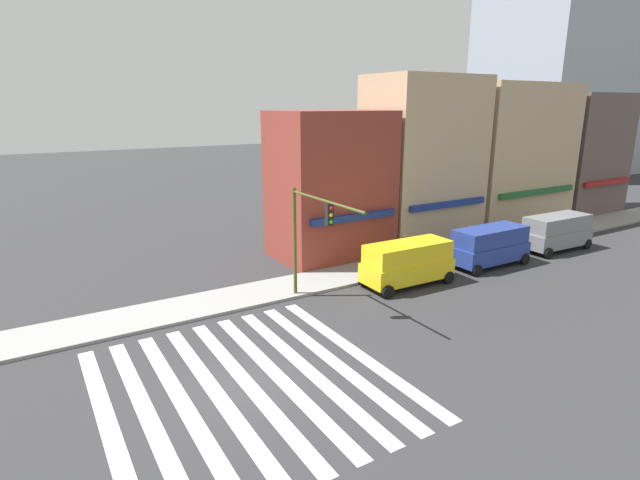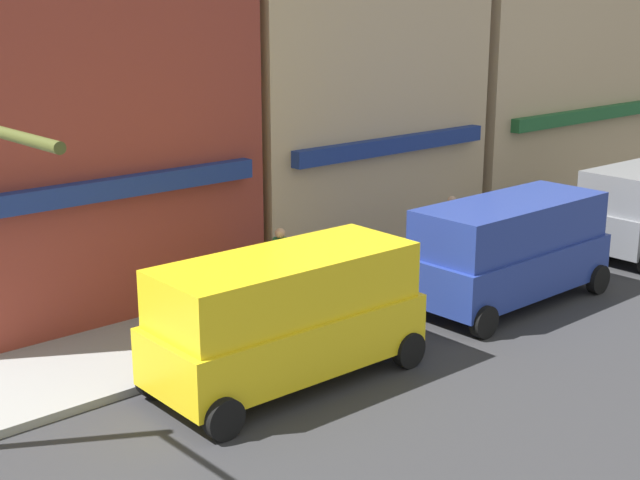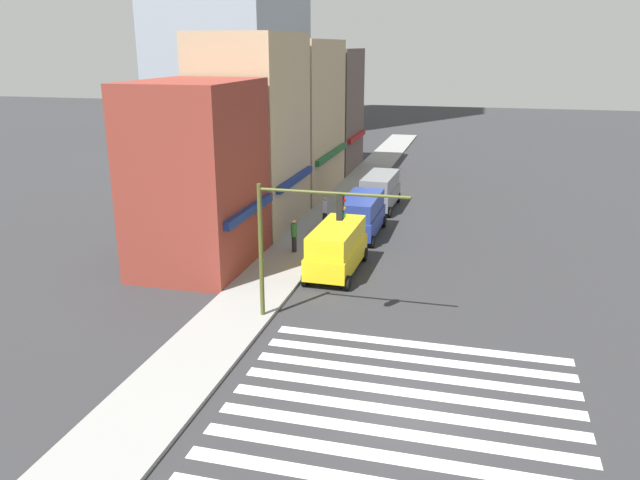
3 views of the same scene
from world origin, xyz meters
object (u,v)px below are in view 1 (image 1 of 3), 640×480
(van_blue, at_px, (490,245))
(pedestrian_white_shirt, at_px, (469,238))
(van_yellow, at_px, (408,262))
(traffic_signal, at_px, (310,227))
(van_grey, at_px, (556,231))
(pedestrian_green_top, at_px, (404,248))

(van_blue, xyz_separation_m, pedestrian_white_shirt, (0.88, 2.42, -0.21))
(van_yellow, xyz_separation_m, pedestrian_white_shirt, (7.28, 2.42, -0.21))
(traffic_signal, height_order, van_yellow, traffic_signal)
(van_blue, bearing_deg, van_grey, 0.23)
(van_grey, bearing_deg, pedestrian_white_shirt, 158.17)
(traffic_signal, distance_m, pedestrian_white_shirt, 13.65)
(van_grey, xyz_separation_m, pedestrian_white_shirt, (-5.58, 2.42, -0.21))
(traffic_signal, bearing_deg, van_yellow, -1.96)
(van_blue, distance_m, pedestrian_white_shirt, 2.59)
(van_yellow, xyz_separation_m, pedestrian_green_top, (2.14, 2.79, -0.21))
(traffic_signal, relative_size, van_grey, 1.16)
(pedestrian_green_top, bearing_deg, van_grey, 49.28)
(van_blue, bearing_deg, pedestrian_green_top, 146.99)
(traffic_signal, height_order, pedestrian_green_top, traffic_signal)
(traffic_signal, relative_size, van_blue, 1.17)
(van_yellow, distance_m, van_grey, 12.87)
(traffic_signal, xyz_separation_m, pedestrian_white_shirt, (13.17, 2.22, -2.84))
(pedestrian_green_top, bearing_deg, pedestrian_white_shirt, 59.75)
(van_blue, distance_m, pedestrian_green_top, 5.10)
(van_yellow, bearing_deg, pedestrian_white_shirt, 19.57)
(van_blue, relative_size, pedestrian_green_top, 2.83)
(van_blue, xyz_separation_m, pedestrian_green_top, (-4.26, 2.79, -0.21))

